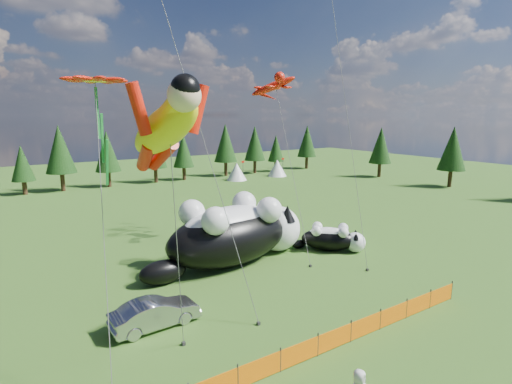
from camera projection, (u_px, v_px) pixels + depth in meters
ground at (260, 332)px, 19.22m from camera, size 160.00×160.00×0.00m
safety_fence at (300, 353)px, 16.66m from camera, size 22.06×0.06×1.10m
tree_line at (82, 161)px, 55.54m from camera, size 90.00×4.00×8.00m
festival_tents at (171, 177)px, 57.79m from camera, size 50.00×3.20×2.80m
cat_large at (237, 232)px, 27.95m from camera, size 12.94×5.74×4.68m
cat_small at (332, 238)px, 30.64m from camera, size 4.54×4.49×2.05m
car at (155, 313)px, 19.56m from camera, size 4.43×1.75×1.44m
superhero_kite at (165, 129)px, 13.62m from camera, size 4.75×5.02×11.87m
gecko_kite at (273, 86)px, 31.98m from camera, size 5.56×10.25×14.51m
flower_kite at (95, 84)px, 16.74m from camera, size 2.99×7.27×12.97m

